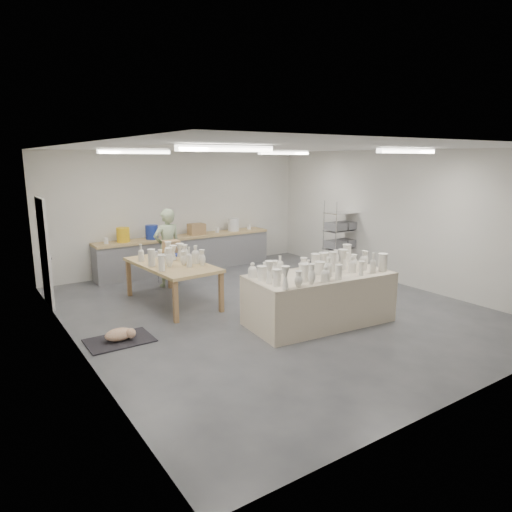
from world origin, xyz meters
TOP-DOWN VIEW (x-y plane):
  - room at (-0.11, 0.08)m, footprint 8.00×8.02m
  - back_counter at (-0.01, 3.68)m, footprint 4.60×0.60m
  - wire_shelf at (3.20, 1.40)m, footprint 0.88×0.48m
  - drying_table at (0.26, -1.09)m, footprint 2.59×1.40m
  - work_table at (-1.35, 1.44)m, footprint 1.24×2.25m
  - rug at (-2.90, 0.03)m, footprint 1.00×0.70m
  - cat at (-2.88, 0.01)m, footprint 0.52×0.43m
  - potter at (-0.97, 2.58)m, footprint 0.66×0.46m
  - red_stool at (-0.97, 2.85)m, footprint 0.41×0.41m

SIDE VIEW (x-z plane):
  - rug at x=-2.90m, z-range 0.00..0.02m
  - cat at x=-2.88m, z-range 0.02..0.21m
  - red_stool at x=-0.97m, z-range 0.12..0.44m
  - drying_table at x=0.26m, z-range -0.15..1.09m
  - back_counter at x=-0.01m, z-range -0.13..1.11m
  - work_table at x=-1.35m, z-range 0.24..1.43m
  - potter at x=-0.97m, z-range 0.00..1.75m
  - wire_shelf at x=3.20m, z-range 0.02..1.82m
  - room at x=-0.11m, z-range 0.56..3.56m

